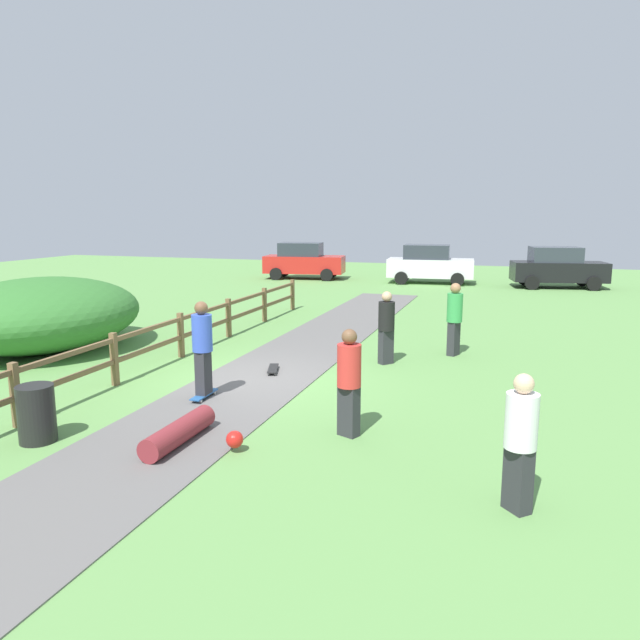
{
  "coord_description": "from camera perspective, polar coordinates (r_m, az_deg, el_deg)",
  "views": [
    {
      "loc": [
        5.11,
        -11.29,
        3.51
      ],
      "look_at": [
        0.77,
        1.96,
        1.0
      ],
      "focal_mm": 33.65,
      "sensor_mm": 36.0,
      "label": 1
    }
  ],
  "objects": [
    {
      "name": "ground_plane",
      "position": [
        12.88,
        -6.0,
        -5.66
      ],
      "size": [
        60.0,
        60.0,
        0.0
      ],
      "primitive_type": "plane",
      "color": "#60934C"
    },
    {
      "name": "asphalt_path",
      "position": [
        12.88,
        -6.0,
        -5.62
      ],
      "size": [
        2.4,
        28.0,
        0.02
      ],
      "primitive_type": "cube",
      "color": "#605E5B",
      "rests_on": "ground_plane"
    },
    {
      "name": "wooden_fence",
      "position": [
        13.97,
        -15.84,
        -1.93
      ],
      "size": [
        0.12,
        18.12,
        1.1
      ],
      "color": "brown",
      "rests_on": "ground_plane"
    },
    {
      "name": "bush_large",
      "position": [
        17.04,
        -24.94,
        0.54
      ],
      "size": [
        4.53,
        5.43,
        1.86
      ],
      "primitive_type": "ellipsoid",
      "color": "#33702D",
      "rests_on": "ground_plane"
    },
    {
      "name": "trash_bin",
      "position": [
        10.32,
        -25.36,
        -8.06
      ],
      "size": [
        0.56,
        0.56,
        0.9
      ],
      "primitive_type": "cylinder",
      "color": "black",
      "rests_on": "ground_plane"
    },
    {
      "name": "skater_riding",
      "position": [
        11.47,
        -11.12,
        -2.3
      ],
      "size": [
        0.39,
        0.8,
        1.86
      ],
      "color": "#265999",
      "rests_on": "asphalt_path"
    },
    {
      "name": "skater_fallen",
      "position": [
        9.53,
        -12.9,
        -10.4
      ],
      "size": [
        1.26,
        1.65,
        0.36
      ],
      "color": "maroon",
      "rests_on": "asphalt_path"
    },
    {
      "name": "skateboard_loose",
      "position": [
        13.4,
        -4.5,
        -4.62
      ],
      "size": [
        0.44,
        0.82,
        0.08
      ],
      "color": "black",
      "rests_on": "asphalt_path"
    },
    {
      "name": "bystander_white",
      "position": [
        7.5,
        18.54,
        -10.48
      ],
      "size": [
        0.54,
        0.54,
        1.69
      ],
      "color": "#2D2D33",
      "rests_on": "ground_plane"
    },
    {
      "name": "bystander_green",
      "position": [
        15.12,
        12.67,
        0.42
      ],
      "size": [
        0.49,
        0.49,
        1.81
      ],
      "color": "#2D2D33",
      "rests_on": "ground_plane"
    },
    {
      "name": "bystander_black",
      "position": [
        14.03,
        6.33,
        -0.4
      ],
      "size": [
        0.54,
        0.54,
        1.71
      ],
      "color": "#2D2D33",
      "rests_on": "ground_plane"
    },
    {
      "name": "bystander_red",
      "position": [
        9.45,
        2.78,
        -5.49
      ],
      "size": [
        0.5,
        0.5,
        1.73
      ],
      "color": "#2D2D33",
      "rests_on": "ground_plane"
    },
    {
      "name": "parked_car_black",
      "position": [
        30.28,
        21.67,
        4.66
      ],
      "size": [
        4.44,
        2.57,
        1.92
      ],
      "color": "black",
      "rests_on": "ground_plane"
    },
    {
      "name": "parked_car_red",
      "position": [
        32.1,
        -1.58,
        5.65
      ],
      "size": [
        4.4,
        2.45,
        1.92
      ],
      "color": "red",
      "rests_on": "ground_plane"
    },
    {
      "name": "parked_car_white",
      "position": [
        30.51,
        10.36,
        5.25
      ],
      "size": [
        4.32,
        2.26,
        1.92
      ],
      "color": "silver",
      "rests_on": "ground_plane"
    }
  ]
}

